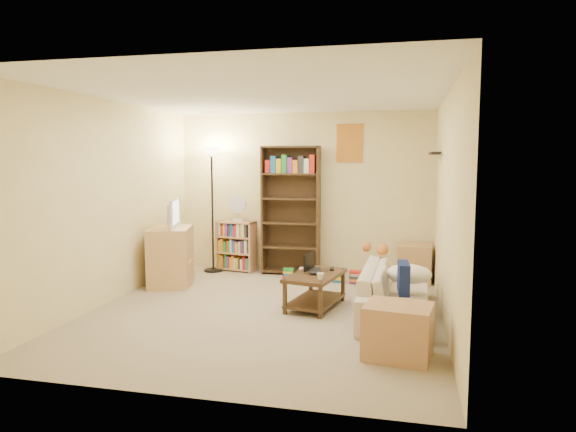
{
  "coord_description": "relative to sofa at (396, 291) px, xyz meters",
  "views": [
    {
      "loc": [
        1.57,
        -5.64,
        1.76
      ],
      "look_at": [
        0.1,
        0.73,
        1.05
      ],
      "focal_mm": 32.0,
      "sensor_mm": 36.0,
      "label": 1
    }
  ],
  "objects": [
    {
      "name": "mug",
      "position": [
        -0.84,
        -0.2,
        0.17
      ],
      "size": [
        0.13,
        0.13,
        0.08
      ],
      "primitive_type": "imported",
      "rotation": [
        0.0,
        0.0,
        -0.27
      ],
      "color": "white",
      "rests_on": "coffee_table"
    },
    {
      "name": "room",
      "position": [
        -1.48,
        -0.2,
        1.35
      ],
      "size": [
        4.5,
        4.54,
        2.52
      ],
      "color": "tan",
      "rests_on": "ground"
    },
    {
      "name": "tv_remote",
      "position": [
        -0.79,
        0.38,
        0.14
      ],
      "size": [
        0.07,
        0.17,
        0.02
      ],
      "primitive_type": "cube",
      "rotation": [
        0.0,
        0.0,
        0.11
      ],
      "color": "black",
      "rests_on": "coffee_table"
    },
    {
      "name": "cream_blanket",
      "position": [
        0.14,
        0.04,
        0.2
      ],
      "size": [
        0.51,
        0.36,
        0.22
      ],
      "primitive_type": "ellipsoid",
      "color": "white",
      "rests_on": "sofa"
    },
    {
      "name": "coffee_table",
      "position": [
        -0.95,
        0.1,
        -0.02
      ],
      "size": [
        0.68,
        1.0,
        0.41
      ],
      "rotation": [
        0.0,
        0.0,
        -0.19
      ],
      "color": "#46301B",
      "rests_on": "ground"
    },
    {
      "name": "laptop",
      "position": [
        -0.92,
        0.2,
        0.15
      ],
      "size": [
        0.45,
        0.37,
        0.03
      ],
      "primitive_type": "imported",
      "rotation": [
        0.0,
        0.0,
        1.77
      ],
      "color": "black",
      "rests_on": "coffee_table"
    },
    {
      "name": "book_stacks",
      "position": [
        -1.08,
        1.47,
        -0.19
      ],
      "size": [
        1.18,
        0.27,
        0.2
      ],
      "color": "red",
      "rests_on": "ground"
    },
    {
      "name": "television",
      "position": [
        -3.14,
        0.75,
        0.74
      ],
      "size": [
        0.74,
        0.45,
        0.4
      ],
      "primitive_type": "imported",
      "rotation": [
        0.0,
        0.0,
        1.84
      ],
      "color": "black",
      "rests_on": "tv_stand"
    },
    {
      "name": "end_cabinet",
      "position": [
        0.05,
        -1.29,
        -0.04
      ],
      "size": [
        0.65,
        0.57,
        0.48
      ],
      "primitive_type": "cube",
      "rotation": [
        0.0,
        0.0,
        -0.16
      ],
      "color": "tan",
      "rests_on": "ground"
    },
    {
      "name": "short_bookshelf",
      "position": [
        -2.54,
        1.85,
        0.12
      ],
      "size": [
        0.65,
        0.35,
        0.79
      ],
      "rotation": [
        0.0,
        0.0,
        -0.17
      ],
      "color": "tan",
      "rests_on": "ground"
    },
    {
      "name": "tv_stand",
      "position": [
        -3.14,
        0.75,
        0.13
      ],
      "size": [
        0.73,
        0.88,
        0.82
      ],
      "primitive_type": "cube",
      "rotation": [
        0.0,
        0.0,
        0.27
      ],
      "color": "tan",
      "rests_on": "ground"
    },
    {
      "name": "laptop_screen",
      "position": [
        -1.05,
        0.22,
        0.25
      ],
      "size": [
        0.07,
        0.3,
        0.2
      ],
      "primitive_type": "cube",
      "rotation": [
        0.0,
        0.0,
        -0.19
      ],
      "color": "white",
      "rests_on": "laptop"
    },
    {
      "name": "floor_lamp",
      "position": [
        -2.88,
        1.71,
        1.29
      ],
      "size": [
        0.33,
        0.33,
        1.96
      ],
      "color": "black",
      "rests_on": "ground"
    },
    {
      "name": "desk_fan",
      "position": [
        -2.49,
        1.81,
        0.75
      ],
      "size": [
        0.28,
        0.16,
        0.42
      ],
      "color": "silver",
      "rests_on": "short_bookshelf"
    },
    {
      "name": "tall_bookshelf",
      "position": [
        -1.64,
        1.83,
        0.77
      ],
      "size": [
        0.9,
        0.33,
        1.98
      ],
      "rotation": [
        0.0,
        0.0,
        0.03
      ],
      "color": "#432F1A",
      "rests_on": "ground"
    },
    {
      "name": "side_table",
      "position": [
        0.23,
        1.72,
        -0.0
      ],
      "size": [
        0.5,
        0.5,
        0.55
      ],
      "primitive_type": "cube",
      "rotation": [
        0.0,
        0.0,
        -0.05
      ],
      "color": "tan",
      "rests_on": "ground"
    },
    {
      "name": "tabby_cat",
      "position": [
        -0.23,
        0.73,
        0.35
      ],
      "size": [
        0.43,
        0.16,
        0.15
      ],
      "color": "orange",
      "rests_on": "sofa"
    },
    {
      "name": "navy_pillow",
      "position": [
        0.08,
        -0.41,
        0.25
      ],
      "size": [
        0.14,
        0.37,
        0.33
      ],
      "primitive_type": "cube",
      "rotation": [
        0.0,
        0.0,
        1.65
      ],
      "color": "#121E52",
      "rests_on": "sofa"
    },
    {
      "name": "sofa",
      "position": [
        0.0,
        0.0,
        0.0
      ],
      "size": [
        1.93,
        0.83,
        0.55
      ],
      "primitive_type": "imported",
      "rotation": [
        0.0,
        0.0,
        1.55
      ],
      "color": "beige",
      "rests_on": "ground"
    }
  ]
}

